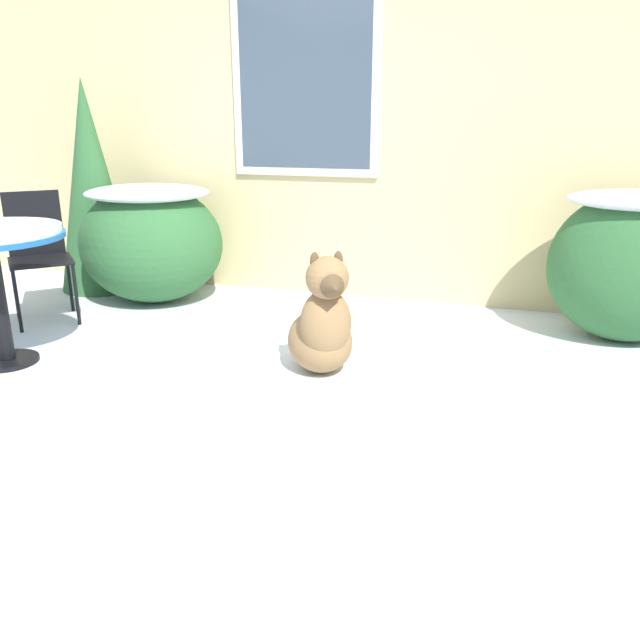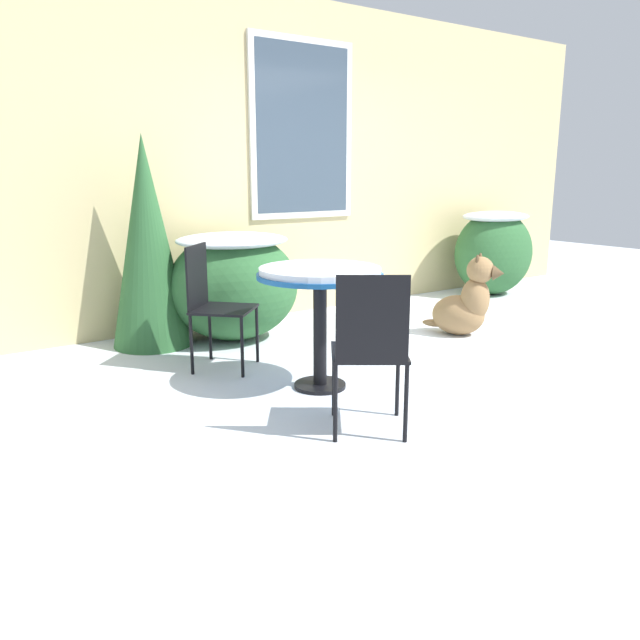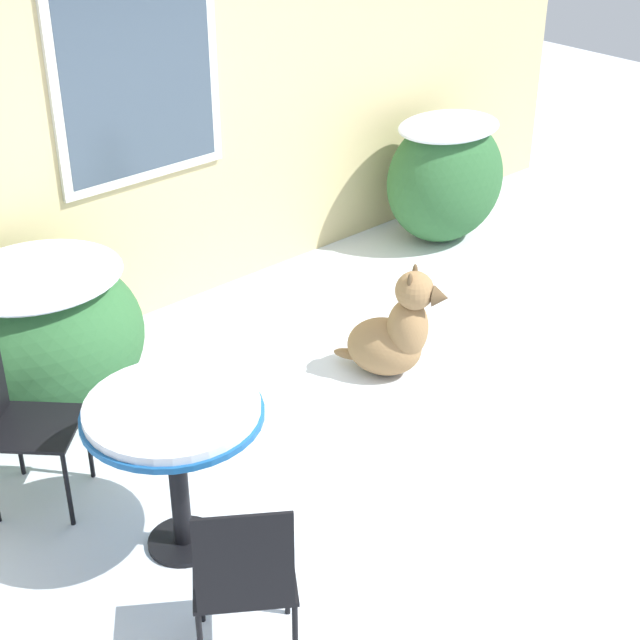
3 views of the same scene
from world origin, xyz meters
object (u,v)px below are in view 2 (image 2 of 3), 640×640
at_px(patio_table, 320,286).
at_px(patio_chair_far_side, 370,346).
at_px(patio_chair_near_table, 214,301).
at_px(dog, 466,305).

xyz_separation_m(patio_table, patio_chair_far_side, (-0.22, -0.78, -0.19)).
xyz_separation_m(patio_chair_near_table, dog, (2.21, -0.39, -0.23)).
bearing_deg(patio_chair_far_side, patio_chair_near_table, -49.09).
distance_m(patio_table, patio_chair_far_side, 0.83).
bearing_deg(dog, patio_chair_far_side, 179.66).
bearing_deg(patio_chair_far_side, patio_table, -70.54).
bearing_deg(patio_table, patio_chair_far_side, -105.48).
relative_size(patio_table, patio_chair_near_table, 0.91).
bearing_deg(patio_chair_near_table, patio_chair_far_side, -128.70).
distance_m(patio_chair_near_table, patio_chair_far_side, 1.58).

